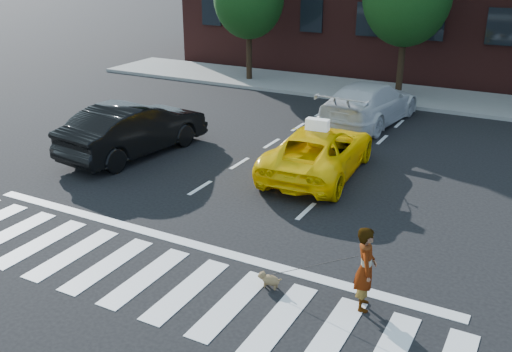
{
  "coord_description": "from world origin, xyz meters",
  "views": [
    {
      "loc": [
        6.66,
        -7.68,
        6.17
      ],
      "look_at": [
        0.65,
        3.5,
        1.1
      ],
      "focal_mm": 40.0,
      "sensor_mm": 36.0,
      "label": 1
    }
  ],
  "objects_px": {
    "black_sedan": "(134,129)",
    "white_suv": "(370,103)",
    "woman": "(366,269)",
    "taxi": "(319,151)",
    "dog": "(269,279)"
  },
  "relations": [
    {
      "from": "black_sedan",
      "to": "dog",
      "type": "bearing_deg",
      "value": 153.35
    },
    {
      "from": "taxi",
      "to": "black_sedan",
      "type": "bearing_deg",
      "value": 7.27
    },
    {
      "from": "taxi",
      "to": "woman",
      "type": "bearing_deg",
      "value": 115.23
    },
    {
      "from": "white_suv",
      "to": "woman",
      "type": "height_order",
      "value": "woman"
    },
    {
      "from": "taxi",
      "to": "black_sedan",
      "type": "height_order",
      "value": "black_sedan"
    },
    {
      "from": "taxi",
      "to": "woman",
      "type": "xyz_separation_m",
      "value": [
        3.33,
        -5.9,
        0.12
      ]
    },
    {
      "from": "white_suv",
      "to": "woman",
      "type": "relative_size",
      "value": 3.35
    },
    {
      "from": "black_sedan",
      "to": "white_suv",
      "type": "bearing_deg",
      "value": -121.42
    },
    {
      "from": "white_suv",
      "to": "woman",
      "type": "bearing_deg",
      "value": 112.99
    },
    {
      "from": "white_suv",
      "to": "woman",
      "type": "xyz_separation_m",
      "value": [
        3.65,
        -11.62,
        0.02
      ]
    },
    {
      "from": "black_sedan",
      "to": "dog",
      "type": "relative_size",
      "value": 9.86
    },
    {
      "from": "black_sedan",
      "to": "white_suv",
      "type": "height_order",
      "value": "black_sedan"
    },
    {
      "from": "taxi",
      "to": "woman",
      "type": "relative_size",
      "value": 3.06
    },
    {
      "from": "white_suv",
      "to": "woman",
      "type": "distance_m",
      "value": 12.18
    },
    {
      "from": "taxi",
      "to": "woman",
      "type": "height_order",
      "value": "woman"
    }
  ]
}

